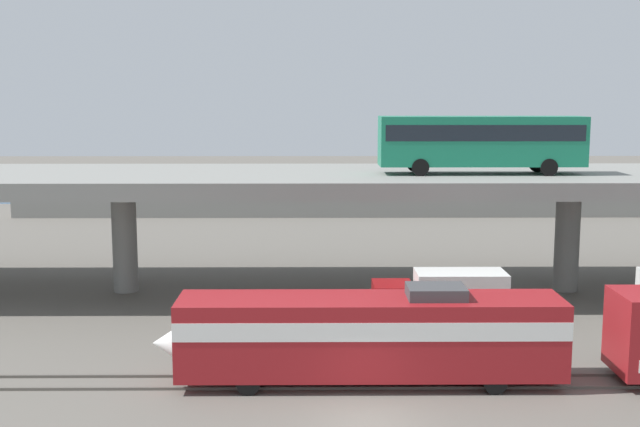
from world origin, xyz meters
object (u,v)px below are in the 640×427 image
Objects in this scene: parked_car_4 at (338,187)px; parked_car_5 at (258,187)px; transit_bus_on_overpass at (481,139)px; parked_car_7 at (81,189)px; parked_car_1 at (509,188)px; service_truck_west at (443,298)px; parked_car_6 at (469,185)px; parked_car_3 at (82,186)px; parked_car_0 at (193,184)px; parked_car_2 at (200,187)px; train_locomotive at (351,333)px.

parked_car_5 is (-8.46, -0.48, 0.00)m from parked_car_4.
transit_bus_on_overpass is 48.72m from parked_car_7.
parked_car_1 is at bearing -2.23° from parked_car_5.
service_truck_west is 43.48m from parked_car_4.
parked_car_6 is at bearing -102.58° from service_truck_west.
transit_bus_on_overpass is 2.79× the size of parked_car_3.
parked_car_4 reaches higher than service_truck_west.
parked_car_1 is at bearing -179.74° from parked_car_7.
parked_car_0 is at bearing -66.61° from service_truck_west.
transit_bus_on_overpass is at bearing -46.91° from parked_car_3.
parked_car_2 is 6.11m from parked_car_5.
service_truck_west is 1.63× the size of parked_car_6.
parked_car_3 is (-31.11, 43.83, 0.84)m from service_truck_west.
parked_car_0 is at bearing -59.17° from transit_bus_on_overpass.
parked_car_4 and parked_car_6 have the same top height.
parked_car_2 is at bearing 177.43° from parked_car_1.
parked_car_7 is (0.58, -2.23, -0.00)m from parked_car_3.
parked_car_3 is (-12.52, 0.59, 0.00)m from parked_car_2.
parked_car_4 is (-7.25, 36.14, -6.95)m from transit_bus_on_overpass.
parked_car_2 is at bearing 2.17° from parked_car_6.
parked_car_3 is at bearing -1.14° from parked_car_4.
parked_car_5 is (-15.71, 35.66, -6.95)m from transit_bus_on_overpass.
transit_bus_on_overpass is 45.21m from parked_car_0.
service_truck_west is at bearing -54.63° from parked_car_3.
parked_car_3 is 0.92× the size of parked_car_5.
parked_car_4 is (15.65, -2.22, 0.00)m from parked_car_0.
parked_car_0 and parked_car_3 have the same top height.
parked_car_4 is (14.56, 0.05, 0.00)m from parked_car_2.
parked_car_6 is at bearing -106.08° from train_locomotive.
parked_car_7 is at bearing 3.85° from parked_car_6.
parked_car_5 is (7.18, -2.70, 0.00)m from parked_car_0.
parked_car_6 is (29.57, -1.19, -0.00)m from parked_car_0.
parked_car_2 is (-18.59, 43.24, 0.84)m from service_truck_west.
parked_car_7 is at bearing 3.65° from parked_car_4.
parked_car_5 is (6.09, -0.43, 0.00)m from parked_car_2.
parked_car_0 and parked_car_7 have the same top height.
train_locomotive is at bearing -63.25° from parked_car_3.
parked_car_1 and parked_car_7 have the same top height.
parked_car_1 is (13.53, 41.80, 0.84)m from service_truck_west.
train_locomotive is 4.09× the size of parked_car_7.
parked_car_2 is at bearing -172.17° from parked_car_7.
transit_bus_on_overpass is 36.82m from parked_car_1.
parked_car_6 is (13.93, 1.03, -0.00)m from parked_car_4.
parked_car_2 is at bearing 0.20° from parked_car_4.
service_truck_west is 1.45× the size of parked_car_5.
parked_car_1 is (10.32, 34.65, -6.95)m from transit_bus_on_overpass.
parked_car_0 and parked_car_6 have the same top height.
parked_car_2 is at bearing -75.19° from train_locomotive.
train_locomotive is at bearing 117.25° from parked_car_7.
service_truck_west is 1.58× the size of parked_car_3.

